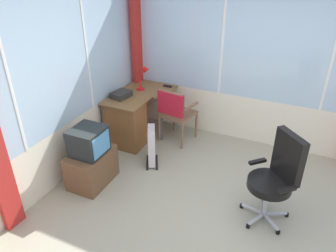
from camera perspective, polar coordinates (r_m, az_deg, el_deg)
ground at (r=4.07m, az=10.44°, el=-16.41°), size 4.90×5.59×0.06m
north_window_panel at (r=4.31m, az=-19.18°, el=6.65°), size 3.90×0.07×2.64m
east_window_panel at (r=5.09m, az=17.85°, el=10.14°), size 0.07×4.59×2.64m
curtain_corner at (r=5.65m, az=-5.37°, el=12.69°), size 0.24×0.07×2.54m
desk at (r=5.19m, az=-7.23°, el=0.82°), size 1.19×0.80×0.77m
desk_lamp at (r=5.37m, az=-4.06°, el=9.12°), size 0.23×0.20×0.39m
tv_remote at (r=5.51m, az=-0.08°, el=7.03°), size 0.05×0.15×0.02m
paper_tray at (r=5.15m, az=-8.24°, el=5.50°), size 0.33×0.28×0.09m
wooden_armchair at (r=5.11m, az=1.07°, el=2.89°), size 0.56×0.56×0.93m
office_chair at (r=3.85m, az=18.71°, el=-7.88°), size 0.60×0.61×1.10m
tv_on_stand at (r=4.44m, az=-13.41°, el=-5.74°), size 0.64×0.44×0.83m
space_heater at (r=4.75m, az=-2.89°, el=-3.41°), size 0.41×0.31×0.59m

